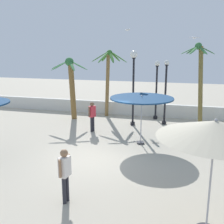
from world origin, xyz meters
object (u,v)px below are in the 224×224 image
patio_umbrella_2 (215,130)px  palm_tree_0 (108,74)px  lamp_post_1 (156,86)px  seagull_0 (194,38)px  patio_umbrella_3 (142,99)px  palm_tree_1 (200,75)px  lamp_post_0 (134,76)px  guest_1 (65,170)px  palm_tree_2 (71,81)px  guest_2 (92,114)px  seagull_1 (127,30)px  lamp_post_3 (165,91)px

patio_umbrella_2 → palm_tree_0: palm_tree_0 is taller
lamp_post_1 → seagull_0: (2.22, 1.84, 3.11)m
patio_umbrella_2 → patio_umbrella_3: bearing=113.7°
palm_tree_1 → lamp_post_1: (-2.60, 1.08, -0.85)m
patio_umbrella_3 → palm_tree_1: size_ratio=0.61×
lamp_post_0 → guest_1: (-0.37, -8.99, -2.00)m
palm_tree_2 → lamp_post_1: palm_tree_2 is taller
palm_tree_0 → guest_2: (0.13, -3.76, -1.90)m
palm_tree_2 → guest_1: size_ratio=2.36×
palm_tree_0 → lamp_post_1: bearing=0.6°
seagull_0 → seagull_1: 4.71m
lamp_post_3 → seagull_0: (1.55, 2.97, 3.24)m
palm_tree_2 → guest_2: size_ratio=2.37×
palm_tree_0 → guest_1: size_ratio=2.64×
patio_umbrella_2 → palm_tree_0: 12.56m
patio_umbrella_3 → seagull_0: seagull_0 is taller
patio_umbrella_3 → palm_tree_0: palm_tree_0 is taller
guest_2 → seagull_0: size_ratio=2.23×
guest_2 → guest_1: bearing=-77.3°
palm_tree_0 → seagull_0: bearing=18.8°
lamp_post_0 → guest_2: (-1.96, -1.93, -2.00)m
palm_tree_1 → seagull_1: 6.60m
patio_umbrella_3 → palm_tree_1: 4.92m
patio_umbrella_3 → palm_tree_0: (-3.11, 5.01, 0.70)m
palm_tree_1 → palm_tree_2: size_ratio=1.22×
palm_tree_0 → palm_tree_2: palm_tree_0 is taller
patio_umbrella_2 → palm_tree_1: (0.10, 10.10, 0.35)m
palm_tree_2 → lamp_post_0: size_ratio=0.90×
lamp_post_1 → guest_2: size_ratio=2.24×
guest_2 → lamp_post_1: bearing=50.1°
patio_umbrella_3 → palm_tree_2: palm_tree_2 is taller
palm_tree_2 → lamp_post_1: size_ratio=1.06×
lamp_post_0 → patio_umbrella_3: bearing=-72.4°
guest_1 → lamp_post_0: bearing=87.6°
lamp_post_0 → guest_1: 9.22m
palm_tree_2 → lamp_post_0: 4.32m
palm_tree_2 → lamp_post_3: (6.13, 0.18, -0.46)m
palm_tree_2 → guest_2: 3.70m
patio_umbrella_2 → lamp_post_1: (-2.50, 11.18, -0.50)m
palm_tree_2 → seagull_1: bearing=48.3°
patio_umbrella_2 → lamp_post_1: bearing=102.6°
seagull_1 → patio_umbrella_2: bearing=-69.5°
palm_tree_1 → lamp_post_3: palm_tree_1 is taller
patio_umbrella_2 → guest_1: patio_umbrella_2 is taller
palm_tree_0 → guest_2: 4.21m
lamp_post_0 → guest_2: 3.40m
palm_tree_0 → lamp_post_0: (2.10, -1.82, 0.10)m
palm_tree_1 → seagull_0: seagull_0 is taller
palm_tree_2 → seagull_1: (3.02, 3.38, 3.39)m
lamp_post_0 → lamp_post_1: bearing=57.2°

